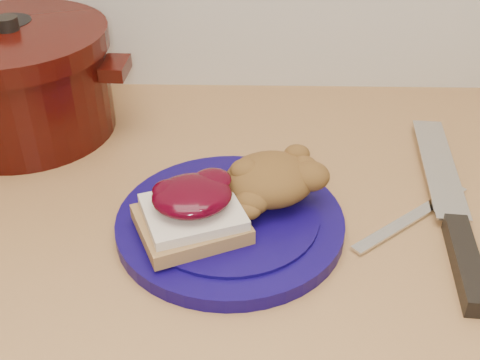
{
  "coord_description": "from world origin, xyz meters",
  "views": [
    {
      "loc": [
        0.03,
        0.95,
        1.31
      ],
      "look_at": [
        0.02,
        1.47,
        0.95
      ],
      "focal_mm": 45.0,
      "sensor_mm": 36.0,
      "label": 1
    }
  ],
  "objects_px": {
    "chef_knife": "(457,232)",
    "pepper_grinder": "(18,71)",
    "dutch_oven": "(20,81)",
    "plate": "(230,223)",
    "butter_knife": "(412,217)"
  },
  "relations": [
    {
      "from": "chef_knife",
      "to": "butter_knife",
      "type": "distance_m",
      "value": 0.05
    },
    {
      "from": "plate",
      "to": "pepper_grinder",
      "type": "bearing_deg",
      "value": 140.78
    },
    {
      "from": "butter_knife",
      "to": "pepper_grinder",
      "type": "height_order",
      "value": "pepper_grinder"
    },
    {
      "from": "chef_knife",
      "to": "pepper_grinder",
      "type": "height_order",
      "value": "pepper_grinder"
    },
    {
      "from": "plate",
      "to": "pepper_grinder",
      "type": "distance_m",
      "value": 0.38
    },
    {
      "from": "pepper_grinder",
      "to": "butter_knife",
      "type": "bearing_deg",
      "value": -24.03
    },
    {
      "from": "pepper_grinder",
      "to": "dutch_oven",
      "type": "bearing_deg",
      "value": -67.95
    },
    {
      "from": "plate",
      "to": "dutch_oven",
      "type": "distance_m",
      "value": 0.35
    },
    {
      "from": "dutch_oven",
      "to": "pepper_grinder",
      "type": "distance_m",
      "value": 0.03
    },
    {
      "from": "chef_knife",
      "to": "dutch_oven",
      "type": "relative_size",
      "value": 1.19
    },
    {
      "from": "butter_knife",
      "to": "pepper_grinder",
      "type": "bearing_deg",
      "value": 116.71
    },
    {
      "from": "plate",
      "to": "chef_knife",
      "type": "distance_m",
      "value": 0.24
    },
    {
      "from": "plate",
      "to": "chef_knife",
      "type": "xyz_separation_m",
      "value": [
        0.24,
        -0.01,
        0.0
      ]
    },
    {
      "from": "pepper_grinder",
      "to": "plate",
      "type": "bearing_deg",
      "value": -39.22
    },
    {
      "from": "plate",
      "to": "butter_knife",
      "type": "xyz_separation_m",
      "value": [
        0.2,
        0.02,
        -0.0
      ]
    }
  ]
}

